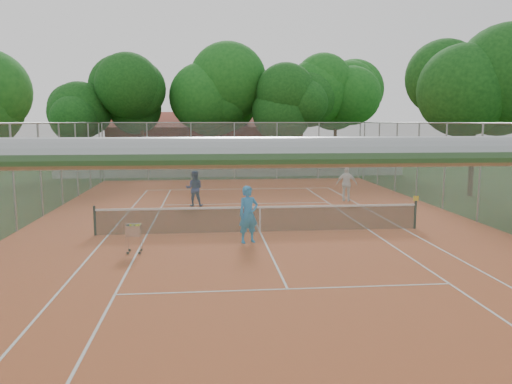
{
  "coord_description": "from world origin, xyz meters",
  "views": [
    {
      "loc": [
        -1.91,
        -17.94,
        4.06
      ],
      "look_at": [
        0.0,
        1.5,
        1.3
      ],
      "focal_mm": 35.0,
      "sensor_mm": 36.0,
      "label": 1
    }
  ],
  "objects": [
    {
      "name": "clubhouse",
      "position": [
        -2.0,
        29.0,
        2.2
      ],
      "size": [
        16.4,
        9.0,
        4.4
      ],
      "primitive_type": "cube",
      "color": "beige",
      "rests_on": "ground"
    },
    {
      "name": "court_pad",
      "position": [
        0.0,
        0.0,
        0.01
      ],
      "size": [
        18.0,
        34.0,
        0.02
      ],
      "primitive_type": "cube",
      "color": "#C05025",
      "rests_on": "ground"
    },
    {
      "name": "tropical_trees",
      "position": [
        0.0,
        22.0,
        5.0
      ],
      "size": [
        29.0,
        19.0,
        10.0
      ],
      "primitive_type": "cube",
      "color": "#0D350F",
      "rests_on": "ground"
    },
    {
      "name": "boundary_wall",
      "position": [
        0.0,
        19.0,
        0.75
      ],
      "size": [
        26.0,
        0.3,
        1.5
      ],
      "primitive_type": "cube",
      "color": "silver",
      "rests_on": "ground"
    },
    {
      "name": "ground",
      "position": [
        0.0,
        0.0,
        0.0
      ],
      "size": [
        120.0,
        120.0,
        0.0
      ],
      "primitive_type": "plane",
      "color": "#15330E",
      "rests_on": "ground"
    },
    {
      "name": "player_far_left",
      "position": [
        -2.54,
        5.99,
        0.88
      ],
      "size": [
        0.88,
        0.72,
        1.71
      ],
      "primitive_type": "imported",
      "rotation": [
        0.0,
        0.0,
        3.06
      ],
      "color": "navy",
      "rests_on": "court_pad"
    },
    {
      "name": "perimeter_fence",
      "position": [
        0.0,
        0.0,
        2.0
      ],
      "size": [
        18.0,
        34.0,
        4.0
      ],
      "primitive_type": "cube",
      "color": "slate",
      "rests_on": "ground"
    },
    {
      "name": "tennis_net",
      "position": [
        0.0,
        0.0,
        0.51
      ],
      "size": [
        11.88,
        0.1,
        0.98
      ],
      "primitive_type": "cube",
      "color": "black",
      "rests_on": "court_pad"
    },
    {
      "name": "court_lines",
      "position": [
        0.0,
        0.0,
        0.02
      ],
      "size": [
        10.98,
        23.78,
        0.01
      ],
      "primitive_type": "cube",
      "color": "white",
      "rests_on": "court_pad"
    },
    {
      "name": "player_near",
      "position": [
        -0.56,
        -1.57,
        0.98
      ],
      "size": [
        0.82,
        0.68,
        1.92
      ],
      "primitive_type": "imported",
      "rotation": [
        0.0,
        0.0,
        0.36
      ],
      "color": "blue",
      "rests_on": "court_pad"
    },
    {
      "name": "player_far_right",
      "position": [
        5.18,
        6.76,
        0.91
      ],
      "size": [
        1.13,
        0.83,
        1.78
      ],
      "primitive_type": "imported",
      "rotation": [
        0.0,
        0.0,
        2.72
      ],
      "color": "white",
      "rests_on": "court_pad"
    },
    {
      "name": "ball_hopper",
      "position": [
        -4.19,
        -2.61,
        0.51
      ],
      "size": [
        0.51,
        0.51,
        0.98
      ],
      "primitive_type": "cube",
      "rotation": [
        0.0,
        0.0,
        0.08
      ],
      "color": "#B0B1B7",
      "rests_on": "court_pad"
    }
  ]
}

